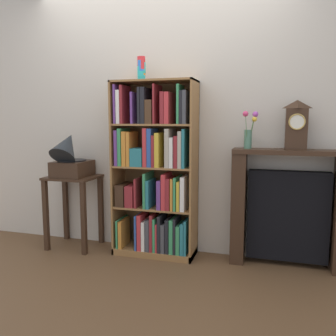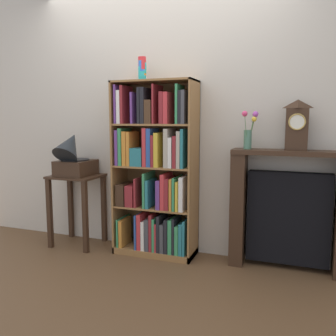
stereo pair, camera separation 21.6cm
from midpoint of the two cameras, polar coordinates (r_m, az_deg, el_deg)
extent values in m
cube|color=brown|center=(3.47, -4.30, -14.06)|extent=(7.56, 6.40, 0.02)
cube|color=beige|center=(3.43, -0.08, 8.13)|extent=(4.56, 0.08, 2.60)
cube|color=olive|center=(3.47, -9.82, -0.03)|extent=(0.02, 0.32, 1.63)
cube|color=olive|center=(3.21, 2.31, -0.54)|extent=(0.02, 0.32, 1.63)
cube|color=brown|center=(3.47, -3.09, 0.07)|extent=(0.77, 0.01, 1.63)
cube|color=olive|center=(3.31, -4.12, 13.67)|extent=(0.77, 0.32, 0.02)
cube|color=olive|center=(3.52, -3.87, -13.03)|extent=(0.77, 0.32, 0.06)
cube|color=#388E56|center=(3.58, -9.12, -9.97)|extent=(0.02, 0.27, 0.27)
cube|color=orange|center=(3.54, -8.84, -10.22)|extent=(0.03, 0.22, 0.26)
cube|color=#2D519E|center=(3.49, -6.30, -9.83)|extent=(0.02, 0.27, 0.33)
cube|color=#C63338|center=(3.46, -5.86, -9.91)|extent=(0.04, 0.24, 0.34)
cube|color=white|center=(3.46, -5.21, -10.44)|extent=(0.03, 0.25, 0.28)
cube|color=#424247|center=(3.44, -4.59, -10.35)|extent=(0.04, 0.24, 0.30)
cube|color=maroon|center=(3.41, -4.06, -10.08)|extent=(0.03, 0.22, 0.35)
cube|color=#388E56|center=(3.41, -3.59, -10.40)|extent=(0.02, 0.22, 0.31)
cube|color=#C63338|center=(3.41, -3.23, -10.77)|extent=(0.02, 0.23, 0.27)
cube|color=black|center=(3.40, -2.78, -10.17)|extent=(0.03, 0.24, 0.34)
cube|color=#424247|center=(3.39, -2.25, -10.87)|extent=(0.03, 0.22, 0.27)
cube|color=black|center=(3.39, -1.51, -10.47)|extent=(0.03, 0.26, 0.32)
cube|color=#388E56|center=(3.38, -0.83, -10.52)|extent=(0.04, 0.26, 0.32)
cube|color=black|center=(3.35, -0.40, -10.54)|extent=(0.02, 0.23, 0.33)
cube|color=#388E56|center=(3.36, 0.14, -11.08)|extent=(0.03, 0.24, 0.27)
cube|color=teal|center=(3.35, 0.82, -10.91)|extent=(0.03, 0.26, 0.29)
cube|color=teal|center=(3.33, 1.29, -10.78)|extent=(0.02, 0.24, 0.32)
cube|color=olive|center=(3.39, -3.93, -6.27)|extent=(0.73, 0.30, 0.02)
cube|color=#382316|center=(3.46, -8.83, -4.19)|extent=(0.09, 0.25, 0.20)
cube|color=maroon|center=(3.39, -7.59, -4.42)|extent=(0.08, 0.19, 0.20)
cube|color=maroon|center=(3.39, -6.46, -3.82)|extent=(0.02, 0.24, 0.27)
cube|color=#388E56|center=(3.36, -4.98, -3.43)|extent=(0.02, 0.27, 0.32)
cube|color=teal|center=(3.34, -4.63, -4.05)|extent=(0.03, 0.23, 0.26)
cube|color=#663884|center=(3.30, -2.87, -4.15)|extent=(0.04, 0.23, 0.26)
cube|color=#C63338|center=(3.29, -2.11, -3.65)|extent=(0.04, 0.24, 0.33)
cube|color=maroon|center=(3.28, -1.46, -4.01)|extent=(0.04, 0.24, 0.29)
cube|color=orange|center=(3.27, -0.82, -4.05)|extent=(0.02, 0.24, 0.29)
cube|color=#388E56|center=(3.27, -0.29, -3.93)|extent=(0.02, 0.27, 0.30)
cube|color=gold|center=(3.24, 0.10, -4.34)|extent=(0.02, 0.21, 0.27)
cube|color=white|center=(3.24, 0.85, -3.96)|extent=(0.04, 0.25, 0.31)
cube|color=olive|center=(3.32, -3.99, 0.24)|extent=(0.73, 0.30, 0.02)
cube|color=#663884|center=(3.39, -9.49, 3.25)|extent=(0.03, 0.22, 0.33)
cube|color=#388E56|center=(3.39, -8.89, 3.39)|extent=(0.03, 0.24, 0.34)
cube|color=orange|center=(3.37, -8.20, 3.16)|extent=(0.04, 0.25, 0.32)
cube|color=orange|center=(3.35, -7.63, 3.10)|extent=(0.03, 0.23, 0.31)
cube|color=teal|center=(3.30, -6.54, 1.77)|extent=(0.12, 0.19, 0.17)
cube|color=#C63338|center=(3.28, -5.06, 3.36)|extent=(0.04, 0.23, 0.35)
cube|color=#2D519E|center=(3.27, -4.38, 3.32)|extent=(0.04, 0.23, 0.35)
cube|color=maroon|center=(3.26, -3.74, 2.80)|extent=(0.03, 0.24, 0.29)
cube|color=gold|center=(3.26, -3.09, 2.99)|extent=(0.04, 0.26, 0.31)
cube|color=#B2A893|center=(3.22, -1.59, 3.27)|extent=(0.04, 0.24, 0.35)
cube|color=white|center=(3.20, -0.99, 2.56)|extent=(0.03, 0.22, 0.27)
cube|color=maroon|center=(3.20, -0.23, 2.69)|extent=(0.03, 0.24, 0.28)
cube|color=#B2A893|center=(3.19, 0.41, 3.05)|extent=(0.03, 0.25, 0.33)
cube|color=teal|center=(3.18, 0.99, 3.21)|extent=(0.02, 0.26, 0.34)
cube|color=olive|center=(3.29, -4.06, 6.94)|extent=(0.73, 0.30, 0.02)
cube|color=#663884|center=(3.41, -9.54, 9.98)|extent=(0.02, 0.28, 0.35)
cube|color=white|center=(3.39, -9.08, 9.59)|extent=(0.03, 0.26, 0.30)
cube|color=maroon|center=(3.36, -8.71, 9.97)|extent=(0.03, 0.22, 0.34)
cube|color=#663884|center=(3.33, -7.04, 9.48)|extent=(0.02, 0.25, 0.28)
cube|color=black|center=(3.30, -5.92, 9.86)|extent=(0.02, 0.25, 0.32)
cube|color=black|center=(3.29, -5.38, 9.88)|extent=(0.04, 0.24, 0.32)
cube|color=#472D1C|center=(3.25, -4.56, 8.95)|extent=(0.06, 0.21, 0.21)
cube|color=maroon|center=(3.25, -3.63, 10.15)|extent=(0.02, 0.24, 0.35)
cube|color=maroon|center=(3.23, -2.30, 9.56)|extent=(0.04, 0.26, 0.28)
cube|color=#C63338|center=(3.22, -1.58, 9.55)|extent=(0.04, 0.27, 0.28)
cube|color=#388E56|center=(3.17, 0.03, 10.17)|extent=(0.02, 0.21, 0.34)
cube|color=black|center=(3.16, 0.49, 9.66)|extent=(0.03, 0.22, 0.28)
cube|color=#424247|center=(3.18, 1.16, 9.68)|extent=(0.03, 0.26, 0.29)
cylinder|color=#28B2B7|center=(3.38, -6.17, 14.51)|extent=(0.07, 0.07, 0.10)
cylinder|color=pink|center=(3.38, -6.17, 14.80)|extent=(0.07, 0.07, 0.10)
cylinder|color=#28B2B7|center=(3.38, -6.21, 15.10)|extent=(0.07, 0.07, 0.10)
cylinder|color=orange|center=(3.38, -6.18, 15.39)|extent=(0.07, 0.07, 0.10)
cylinder|color=#28B2B7|center=(3.39, -6.14, 15.68)|extent=(0.07, 0.07, 0.10)
cylinder|color=blue|center=(3.39, -6.20, 15.98)|extent=(0.07, 0.07, 0.10)
cylinder|color=red|center=(3.39, -6.19, 16.27)|extent=(0.07, 0.07, 0.10)
cylinder|color=red|center=(3.39, -6.21, 16.56)|extent=(0.07, 0.07, 0.10)
cube|color=#382316|center=(3.68, -16.66, -1.43)|extent=(0.48, 0.41, 0.02)
cube|color=#382316|center=(3.73, -20.60, -7.16)|extent=(0.04, 0.04, 0.70)
cube|color=#382316|center=(3.50, -15.12, -7.89)|extent=(0.04, 0.04, 0.70)
cube|color=#382316|center=(4.00, -17.59, -6.01)|extent=(0.04, 0.04, 0.70)
cube|color=#382316|center=(3.79, -12.36, -6.59)|extent=(0.04, 0.04, 0.70)
cube|color=#382316|center=(3.67, -16.71, -0.10)|extent=(0.32, 0.35, 0.15)
cylinder|color=black|center=(3.66, -16.76, 1.17)|extent=(0.27, 0.27, 0.01)
cylinder|color=#1E2328|center=(3.61, -17.23, 1.45)|extent=(0.03, 0.03, 0.06)
cone|color=#1E2328|center=(3.57, -17.63, 3.45)|extent=(0.25, 0.36, 0.37)
cube|color=#382316|center=(3.14, 17.25, 2.47)|extent=(0.96, 0.24, 0.04)
cube|color=#382316|center=(3.24, 9.37, -6.34)|extent=(0.12, 0.22, 0.99)
cube|color=black|center=(3.27, 16.84, -7.35)|extent=(0.68, 0.12, 0.79)
cube|color=#382316|center=(3.13, 18.02, 5.94)|extent=(0.17, 0.12, 0.34)
pyramid|color=#382316|center=(3.13, 18.18, 9.71)|extent=(0.17, 0.12, 0.07)
cylinder|color=silver|center=(3.06, 18.10, 7.06)|extent=(0.12, 0.01, 0.12)
torus|color=#B79347|center=(3.06, 18.10, 7.06)|extent=(0.13, 0.01, 0.13)
cylinder|color=#4C7A60|center=(3.14, 10.79, 4.56)|extent=(0.07, 0.07, 0.16)
cylinder|color=#4C753D|center=(3.13, 11.22, 5.49)|extent=(0.06, 0.03, 0.24)
sphere|color=yellow|center=(3.11, 11.77, 7.67)|extent=(0.04, 0.04, 0.04)
cylinder|color=#4C753D|center=(3.13, 11.21, 5.44)|extent=(0.05, 0.02, 0.23)
sphere|color=silver|center=(3.12, 11.63, 7.56)|extent=(0.03, 0.03, 0.03)
cylinder|color=#4C753D|center=(3.15, 11.39, 5.89)|extent=(0.05, 0.04, 0.28)
sphere|color=#B24CB7|center=(3.17, 11.95, 8.43)|extent=(0.05, 0.05, 0.05)
cylinder|color=#4C753D|center=(3.10, 10.53, 5.91)|extent=(0.02, 0.06, 0.29)
sphere|color=#EA4275|center=(3.08, 10.36, 8.55)|extent=(0.05, 0.05, 0.05)
camera|label=1|loc=(0.11, -91.89, -0.26)|focal=38.00mm
camera|label=2|loc=(0.11, 88.11, 0.26)|focal=38.00mm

